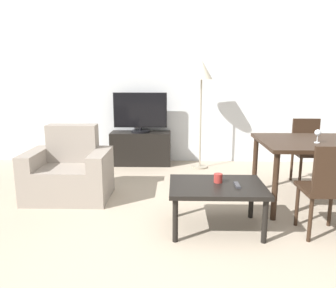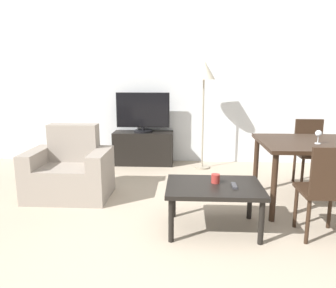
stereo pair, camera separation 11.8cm
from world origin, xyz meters
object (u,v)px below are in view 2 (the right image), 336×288
Objects in this scene: armchair at (70,172)px; dining_table at (318,149)px; remote_primary at (234,186)px; wine_glass_left at (319,134)px; dining_chair_near at (326,188)px; dining_chair_far at (310,149)px; coffee_table at (214,190)px; tv at (143,112)px; floor_lamp at (204,75)px; tv_stand at (144,148)px; cup_white_near at (216,179)px.

armchair reaches higher than dining_table.
dining_table is 1.23m from remote_primary.
remote_primary is at bearing -149.19° from wine_glass_left.
dining_chair_near and dining_chair_far have the same top height.
remote_primary is (0.18, -0.03, 0.06)m from coffee_table.
tv reaches higher than wine_glass_left.
wine_glass_left is at bearing 25.15° from coffee_table.
dining_chair_far reaches higher than armchair.
coffee_table is 2.02m from dining_chair_far.
floor_lamp is at bearing -10.90° from tv.
coffee_table is at bearing -89.83° from floor_lamp.
floor_lamp is (1.67, 1.35, 1.16)m from armchair.
tv is 2.77m from wine_glass_left.
dining_chair_far is 1.02m from wine_glass_left.
tv_stand is at bearing 112.65° from coffee_table.
tv_stand is at bearing 65.33° from armchair.
floor_lamp is (0.97, -0.19, 1.19)m from tv_stand.
armchair is 1.86m from cup_white_near.
armchair is 2.44m from floor_lamp.
tv is 3.17m from dining_chair_near.
armchair is 2.05m from remote_primary.
cup_white_near is (0.99, -2.27, 0.22)m from tv_stand.
remote_primary is at bearing -129.64° from dining_chair_far.
dining_chair_near is at bearing -8.78° from coffee_table.
tv is at bearing 139.39° from wine_glass_left.
armchair reaches higher than remote_primary.
dining_table reaches higher than tv_stand.
wine_glass_left is at bearing -40.65° from tv_stand.
coffee_table is at bearing -154.85° from wine_glass_left.
remote_primary is 0.20m from cup_white_near.
tv_stand is 0.78× the size of dining_table.
tv_stand reaches higher than cup_white_near.
tv is 0.69× the size of dining_table.
tv_stand is at bearing 127.96° from dining_chair_near.
tv_stand is 1.11× the size of dining_chair_near.
dining_chair_far reaches higher than dining_table.
floor_lamp is 2.30m from cup_white_near.
armchair is at bearing -114.70° from tv.
tv_stand is 2.77m from dining_table.
dining_chair_far reaches higher than tv_stand.
dining_chair_near is 1.00× the size of dining_chair_far.
dining_chair_near reaches higher than cup_white_near.
wine_glass_left reaches higher than tv_stand.
remote_primary is (-0.78, 0.11, -0.04)m from dining_chair_near.
wine_glass_left reaches higher than dining_chair_far.
dining_table is 0.84m from dining_chair_near.
dining_table is 0.75× the size of floor_lamp.
coffee_table is 0.98m from dining_chair_near.
dining_chair_far is 1.92m from remote_primary.
wine_glass_left reaches higher than dining_chair_near.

